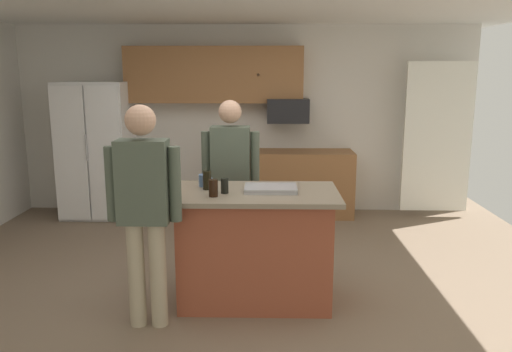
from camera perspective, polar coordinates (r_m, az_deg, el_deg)
floor at (r=4.87m, az=-2.74°, el=-12.30°), size 7.04×7.04×0.00m
back_wall at (r=7.28m, az=-1.29°, el=6.33°), size 6.40×0.10×2.60m
french_door_window_panel at (r=7.26m, az=19.59°, el=4.05°), size 0.90×0.06×2.00m
cabinet_run_upper at (r=7.08m, az=-4.69°, el=11.21°), size 2.40×0.38×0.75m
cabinet_run_lower at (r=7.09m, az=3.48°, el=-0.79°), size 1.80×0.63×0.90m
refrigerator at (r=7.28m, az=-17.37°, el=2.77°), size 0.91×0.76×1.84m
microwave_over_range at (r=6.96m, az=3.57°, el=7.30°), size 0.56×0.40×0.32m
kitchen_island at (r=4.44m, az=-0.09°, el=-7.81°), size 1.41×0.84×0.98m
person_guest_right at (r=3.95m, az=-12.40°, el=-2.80°), size 0.57×0.23×1.74m
person_elder_center at (r=5.04m, az=-2.85°, el=0.31°), size 0.57×0.22×1.70m
glass_dark_ale at (r=4.38m, az=-5.49°, el=-0.48°), size 0.07×0.07×0.16m
glass_stout_tall at (r=4.13m, az=-4.79°, el=-1.35°), size 0.07×0.07×0.14m
glass_pilsner at (r=4.24m, az=-3.53°, el=-1.11°), size 0.06×0.06×0.12m
mug_ceramic_white at (r=4.50m, az=-5.85°, el=-0.49°), size 0.13×0.08×0.11m
serving_tray at (r=4.32m, az=1.65°, el=-1.42°), size 0.44×0.30×0.04m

